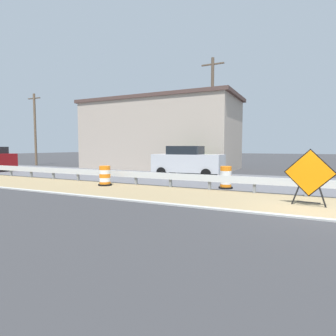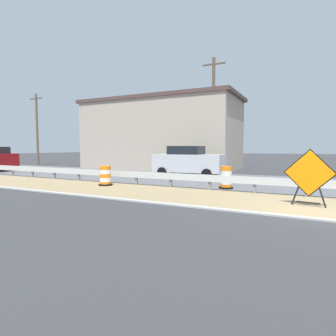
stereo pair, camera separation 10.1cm
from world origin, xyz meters
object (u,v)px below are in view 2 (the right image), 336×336
object	(u,v)px
utility_pole_mid	(37,128)
traffic_barrel_nearest	(226,178)
warning_sign_diamond	(309,175)
traffic_barrel_close	(105,177)
car_trailing_near_lane	(188,161)
utility_pole_near	(213,114)

from	to	relation	value
utility_pole_mid	traffic_barrel_nearest	bearing A→B (deg)	-109.12
warning_sign_diamond	traffic_barrel_close	bearing A→B (deg)	-90.89
car_trailing_near_lane	utility_pole_mid	distance (m)	19.84
warning_sign_diamond	car_trailing_near_lane	bearing A→B (deg)	-128.95
car_trailing_near_lane	utility_pole_near	size ratio (longest dim) A/B	0.53
warning_sign_diamond	utility_pole_mid	distance (m)	28.81
warning_sign_diamond	utility_pole_near	xyz separation A→B (m)	(11.04, 6.83, 3.55)
car_trailing_near_lane	traffic_barrel_nearest	bearing A→B (deg)	-51.28
warning_sign_diamond	traffic_barrel_close	xyz separation A→B (m)	(1.03, 9.43, -0.59)
traffic_barrel_close	utility_pole_mid	distance (m)	20.01
warning_sign_diamond	traffic_barrel_nearest	world-z (taller)	warning_sign_diamond
traffic_barrel_close	utility_pole_near	size ratio (longest dim) A/B	0.11
utility_pole_mid	traffic_barrel_close	bearing A→B (deg)	-119.49
utility_pole_near	utility_pole_mid	xyz separation A→B (m)	(-0.32, 19.74, -0.59)
traffic_barrel_close	utility_pole_mid	world-z (taller)	utility_pole_mid
traffic_barrel_nearest	utility_pole_near	size ratio (longest dim) A/B	0.12
car_trailing_near_lane	utility_pole_near	bearing A→B (deg)	81.49
traffic_barrel_close	warning_sign_diamond	bearing A→B (deg)	-96.25
warning_sign_diamond	utility_pole_mid	world-z (taller)	utility_pole_mid
warning_sign_diamond	traffic_barrel_close	world-z (taller)	warning_sign_diamond
utility_pole_near	utility_pole_mid	world-z (taller)	utility_pole_near
traffic_barrel_nearest	car_trailing_near_lane	world-z (taller)	car_trailing_near_lane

